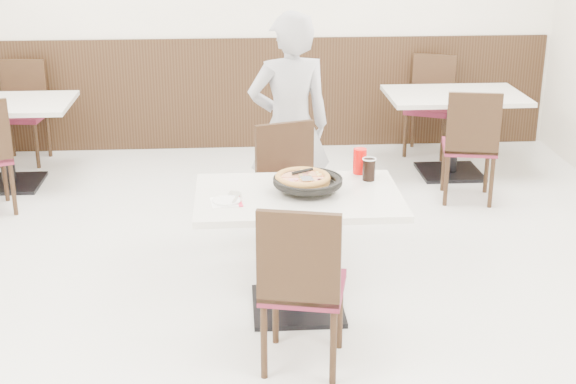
{
  "coord_description": "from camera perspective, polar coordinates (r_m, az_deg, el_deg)",
  "views": [
    {
      "loc": [
        -0.17,
        -4.34,
        2.37
      ],
      "look_at": [
        0.11,
        -0.3,
        0.88
      ],
      "focal_mm": 50.0,
      "sensor_mm": 36.0,
      "label": 1
    }
  ],
  "objects": [
    {
      "name": "floor",
      "position": [
        4.95,
        -1.49,
        -8.49
      ],
      "size": [
        7.0,
        7.0,
        0.0
      ],
      "primitive_type": "plane",
      "color": "beige",
      "rests_on": "ground"
    },
    {
      "name": "wall_back",
      "position": [
        7.9,
        -2.74,
        13.05
      ],
      "size": [
        6.0,
        0.04,
        2.8
      ],
      "primitive_type": "cube",
      "color": "beige",
      "rests_on": "floor"
    },
    {
      "name": "wainscot_back",
      "position": [
        8.03,
        -2.63,
        7.0
      ],
      "size": [
        5.9,
        0.03,
        1.1
      ],
      "primitive_type": "cube",
      "color": "black",
      "rests_on": "floor"
    },
    {
      "name": "main_table",
      "position": [
        4.82,
        0.71,
        -4.32
      ],
      "size": [
        1.22,
        0.82,
        0.75
      ],
      "primitive_type": null,
      "rotation": [
        0.0,
        0.0,
        -0.02
      ],
      "color": "beige",
      "rests_on": "floor"
    },
    {
      "name": "chair_near",
      "position": [
        4.22,
        1.1,
        -6.5
      ],
      "size": [
        0.5,
        0.5,
        0.95
      ],
      "primitive_type": null,
      "rotation": [
        0.0,
        0.0,
        -0.22
      ],
      "color": "black",
      "rests_on": "floor"
    },
    {
      "name": "chair_far",
      "position": [
        5.4,
        0.51,
        -0.42
      ],
      "size": [
        0.53,
        0.53,
        0.95
      ],
      "primitive_type": null,
      "rotation": [
        0.0,
        0.0,
        3.46
      ],
      "color": "black",
      "rests_on": "floor"
    },
    {
      "name": "trivet",
      "position": [
        4.71,
        1.28,
        0.26
      ],
      "size": [
        0.12,
        0.12,
        0.04
      ],
      "primitive_type": "cylinder",
      "rotation": [
        0.0,
        0.0,
        -0.02
      ],
      "color": "black",
      "rests_on": "main_table"
    },
    {
      "name": "pizza_pan",
      "position": [
        4.69,
        1.41,
        0.48
      ],
      "size": [
        0.34,
        0.34,
        0.01
      ],
      "primitive_type": "cylinder",
      "rotation": [
        0.0,
        0.0,
        -0.02
      ],
      "color": "black",
      "rests_on": "trivet"
    },
    {
      "name": "pizza",
      "position": [
        4.72,
        1.04,
        0.83
      ],
      "size": [
        0.33,
        0.33,
        0.02
      ],
      "primitive_type": "cylinder",
      "rotation": [
        0.0,
        0.0,
        -0.02
      ],
      "color": "#BF8335",
      "rests_on": "pizza_pan"
    },
    {
      "name": "pizza_server",
      "position": [
        4.65,
        1.36,
        0.97
      ],
      "size": [
        0.08,
        0.1,
        0.0
      ],
      "primitive_type": "cube",
      "rotation": [
        0.0,
        0.0,
        0.15
      ],
      "color": "white",
      "rests_on": "pizza"
    },
    {
      "name": "napkin",
      "position": [
        4.56,
        -4.43,
        -0.7
      ],
      "size": [
        0.19,
        0.19,
        0.0
      ],
      "primitive_type": "cube",
      "rotation": [
        0.0,
        0.0,
        0.12
      ],
      "color": "white",
      "rests_on": "main_table"
    },
    {
      "name": "side_plate",
      "position": [
        4.56,
        -4.38,
        -0.63
      ],
      "size": [
        0.16,
        0.16,
        0.01
      ],
      "primitive_type": "cylinder",
      "rotation": [
        0.0,
        0.0,
        -0.02
      ],
      "color": "white",
      "rests_on": "napkin"
    },
    {
      "name": "fork",
      "position": [
        4.57,
        -3.7,
        -0.42
      ],
      "size": [
        0.06,
        0.17,
        0.0
      ],
      "primitive_type": "cube",
      "rotation": [
        0.0,
        0.0,
        -0.23
      ],
      "color": "white",
      "rests_on": "side_plate"
    },
    {
      "name": "cola_glass",
      "position": [
        4.91,
        5.77,
        1.57
      ],
      "size": [
        0.08,
        0.08,
        0.13
      ],
      "primitive_type": "cylinder",
      "rotation": [
        0.0,
        0.0,
        -0.02
      ],
      "color": "black",
      "rests_on": "main_table"
    },
    {
      "name": "red_cup",
      "position": [
        5.02,
        5.13,
        2.21
      ],
      "size": [
        0.09,
        0.09,
        0.16
      ],
      "primitive_type": "cylinder",
      "rotation": [
        0.0,
        0.0,
        -0.02
      ],
      "color": "#D20603",
      "rests_on": "main_table"
    },
    {
      "name": "diner_person",
      "position": [
        5.78,
        0.12,
        4.65
      ],
      "size": [
        0.66,
        0.5,
        1.66
      ],
      "primitive_type": "imported",
      "rotation": [
        0.0,
        0.0,
        3.32
      ],
      "color": "#9F9FA3",
      "rests_on": "floor"
    },
    {
      "name": "bg_table_left",
      "position": [
        7.36,
        -19.49,
        3.23
      ],
      "size": [
        1.21,
        0.82,
        0.75
      ],
      "primitive_type": null,
      "rotation": [
        0.0,
        0.0,
        0.01
      ],
      "color": "beige",
      "rests_on": "floor"
    },
    {
      "name": "bg_chair_left_far",
      "position": [
        7.96,
        -18.47,
        5.31
      ],
      "size": [
        0.46,
        0.46,
        0.95
      ],
      "primitive_type": null,
      "rotation": [
        0.0,
        0.0,
        3.05
      ],
      "color": "black",
      "rests_on": "floor"
    },
    {
      "name": "bg_table_right",
      "position": [
        7.39,
        11.6,
        4.04
      ],
      "size": [
        1.29,
        0.95,
        0.75
      ],
      "primitive_type": null,
      "rotation": [
        0.0,
        0.0,
        0.13
      ],
      "color": "beige",
      "rests_on": "floor"
    },
    {
      "name": "bg_chair_right_near",
      "position": [
        6.75,
        12.77,
        3.32
      ],
      "size": [
        0.49,
        0.49,
        0.95
      ],
      "primitive_type": null,
      "rotation": [
        0.0,
        0.0,
        -0.19
      ],
      "color": "black",
      "rests_on": "floor"
    },
    {
      "name": "bg_chair_right_far",
      "position": [
        7.93,
        9.99,
        5.99
      ],
      "size": [
        0.55,
        0.55,
        0.95
      ],
      "primitive_type": null,
      "rotation": [
        0.0,
        0.0,
        2.72
      ],
      "color": "black",
      "rests_on": "floor"
    }
  ]
}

